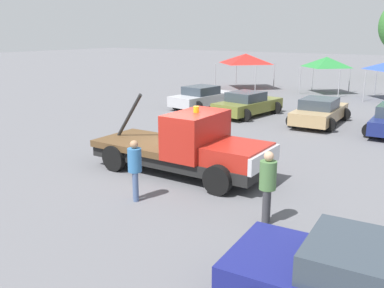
{
  "coord_description": "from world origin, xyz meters",
  "views": [
    {
      "loc": [
        7.86,
        -11.03,
        4.56
      ],
      "look_at": [
        0.5,
        0.0,
        1.05
      ],
      "focal_mm": 40.0,
      "sensor_mm": 36.0,
      "label": 1
    }
  ],
  "objects_px": {
    "tow_truck": "(189,148)",
    "canopy_tent_red": "(246,59)",
    "person_at_hood": "(135,166)",
    "person_near_truck": "(268,182)",
    "parked_car_silver": "(203,97)",
    "parked_car_olive": "(248,104)",
    "parked_car_tan": "(320,112)",
    "traffic_cone": "(184,135)",
    "canopy_tent_green": "(326,62)"
  },
  "relations": [
    {
      "from": "tow_truck",
      "to": "canopy_tent_red",
      "type": "relative_size",
      "value": 1.68
    },
    {
      "from": "tow_truck",
      "to": "person_at_hood",
      "type": "relative_size",
      "value": 3.55
    },
    {
      "from": "person_near_truck",
      "to": "parked_car_silver",
      "type": "distance_m",
      "value": 16.41
    },
    {
      "from": "parked_car_silver",
      "to": "parked_car_olive",
      "type": "height_order",
      "value": "same"
    },
    {
      "from": "parked_car_olive",
      "to": "parked_car_tan",
      "type": "xyz_separation_m",
      "value": [
        4.04,
        -0.06,
        0.0
      ]
    },
    {
      "from": "person_at_hood",
      "to": "parked_car_silver",
      "type": "bearing_deg",
      "value": 70.77
    },
    {
      "from": "traffic_cone",
      "to": "person_at_hood",
      "type": "bearing_deg",
      "value": -66.79
    },
    {
      "from": "person_at_hood",
      "to": "canopy_tent_green",
      "type": "distance_m",
      "value": 24.09
    },
    {
      "from": "tow_truck",
      "to": "person_near_truck",
      "type": "bearing_deg",
      "value": -29.32
    },
    {
      "from": "canopy_tent_red",
      "to": "canopy_tent_green",
      "type": "distance_m",
      "value": 6.34
    },
    {
      "from": "person_near_truck",
      "to": "traffic_cone",
      "type": "relative_size",
      "value": 3.32
    },
    {
      "from": "parked_car_olive",
      "to": "canopy_tent_green",
      "type": "xyz_separation_m",
      "value": [
        0.88,
        11.15,
        1.68
      ]
    },
    {
      "from": "tow_truck",
      "to": "parked_car_silver",
      "type": "distance_m",
      "value": 12.7
    },
    {
      "from": "parked_car_silver",
      "to": "canopy_tent_green",
      "type": "relative_size",
      "value": 1.61
    },
    {
      "from": "parked_car_tan",
      "to": "canopy_tent_green",
      "type": "height_order",
      "value": "canopy_tent_green"
    },
    {
      "from": "person_near_truck",
      "to": "traffic_cone",
      "type": "bearing_deg",
      "value": 125.08
    },
    {
      "from": "canopy_tent_red",
      "to": "traffic_cone",
      "type": "distance_m",
      "value": 18.08
    },
    {
      "from": "parked_car_tan",
      "to": "canopy_tent_red",
      "type": "bearing_deg",
      "value": 39.9
    },
    {
      "from": "canopy_tent_green",
      "to": "traffic_cone",
      "type": "height_order",
      "value": "canopy_tent_green"
    },
    {
      "from": "person_at_hood",
      "to": "traffic_cone",
      "type": "xyz_separation_m",
      "value": [
        -2.64,
        6.16,
        -0.74
      ]
    },
    {
      "from": "canopy_tent_red",
      "to": "traffic_cone",
      "type": "bearing_deg",
      "value": -71.36
    },
    {
      "from": "person_near_truck",
      "to": "parked_car_tan",
      "type": "relative_size",
      "value": 0.4
    },
    {
      "from": "person_at_hood",
      "to": "canopy_tent_green",
      "type": "xyz_separation_m",
      "value": [
        -2.09,
        23.96,
        1.34
      ]
    },
    {
      "from": "person_near_truck",
      "to": "parked_car_tan",
      "type": "bearing_deg",
      "value": 88.41
    },
    {
      "from": "tow_truck",
      "to": "canopy_tent_red",
      "type": "distance_m",
      "value": 22.23
    },
    {
      "from": "parked_car_tan",
      "to": "traffic_cone",
      "type": "xyz_separation_m",
      "value": [
        -3.72,
        -6.59,
        -0.39
      ]
    },
    {
      "from": "person_near_truck",
      "to": "canopy_tent_red",
      "type": "distance_m",
      "value": 25.59
    },
    {
      "from": "tow_truck",
      "to": "parked_car_olive",
      "type": "xyz_separation_m",
      "value": [
        -2.96,
        10.17,
        -0.26
      ]
    },
    {
      "from": "parked_car_silver",
      "to": "parked_car_olive",
      "type": "xyz_separation_m",
      "value": [
        3.44,
        -0.79,
        -0.0
      ]
    },
    {
      "from": "parked_car_tan",
      "to": "canopy_tent_red",
      "type": "xyz_separation_m",
      "value": [
        -9.46,
        10.43,
        1.76
      ]
    },
    {
      "from": "parked_car_olive",
      "to": "canopy_tent_green",
      "type": "bearing_deg",
      "value": 4.22
    },
    {
      "from": "parked_car_tan",
      "to": "traffic_cone",
      "type": "bearing_deg",
      "value": 148.24
    },
    {
      "from": "person_near_truck",
      "to": "parked_car_tan",
      "type": "distance_m",
      "value": 12.4
    },
    {
      "from": "person_at_hood",
      "to": "parked_car_tan",
      "type": "distance_m",
      "value": 12.8
    },
    {
      "from": "person_near_truck",
      "to": "parked_car_tan",
      "type": "xyz_separation_m",
      "value": [
        -2.56,
        12.12,
        -0.41
      ]
    },
    {
      "from": "person_at_hood",
      "to": "canopy_tent_red",
      "type": "height_order",
      "value": "canopy_tent_red"
    },
    {
      "from": "canopy_tent_green",
      "to": "traffic_cone",
      "type": "xyz_separation_m",
      "value": [
        -0.55,
        -17.79,
        -2.08
      ]
    },
    {
      "from": "person_near_truck",
      "to": "parked_car_silver",
      "type": "relative_size",
      "value": 0.39
    },
    {
      "from": "parked_car_silver",
      "to": "canopy_tent_red",
      "type": "relative_size",
      "value": 1.3
    },
    {
      "from": "tow_truck",
      "to": "person_at_hood",
      "type": "distance_m",
      "value": 2.64
    },
    {
      "from": "canopy_tent_green",
      "to": "person_near_truck",
      "type": "bearing_deg",
      "value": -76.2
    },
    {
      "from": "traffic_cone",
      "to": "parked_car_tan",
      "type": "bearing_deg",
      "value": 60.54
    },
    {
      "from": "parked_car_olive",
      "to": "canopy_tent_green",
      "type": "relative_size",
      "value": 1.57
    },
    {
      "from": "tow_truck",
      "to": "person_at_hood",
      "type": "xyz_separation_m",
      "value": [
        0.01,
        -2.63,
        0.08
      ]
    },
    {
      "from": "parked_car_silver",
      "to": "canopy_tent_red",
      "type": "bearing_deg",
      "value": 19.9
    },
    {
      "from": "canopy_tent_green",
      "to": "traffic_cone",
      "type": "relative_size",
      "value": 5.32
    },
    {
      "from": "parked_car_olive",
      "to": "traffic_cone",
      "type": "relative_size",
      "value": 8.37
    },
    {
      "from": "canopy_tent_red",
      "to": "person_near_truck",
      "type": "bearing_deg",
      "value": -61.94
    },
    {
      "from": "parked_car_olive",
      "to": "traffic_cone",
      "type": "distance_m",
      "value": 6.66
    },
    {
      "from": "canopy_tent_red",
      "to": "traffic_cone",
      "type": "height_order",
      "value": "canopy_tent_red"
    }
  ]
}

